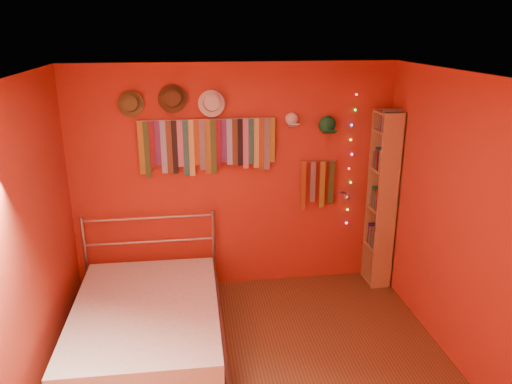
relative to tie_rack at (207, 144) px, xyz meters
name	(u,v)px	position (x,y,z in m)	size (l,w,h in m)	color
ground	(258,381)	(0.29, -1.68, -1.67)	(3.50, 3.50, 0.00)	brown
back_wall	(235,179)	(0.29, 0.07, -0.42)	(3.50, 0.02, 2.50)	#A4321A
right_wall	(472,233)	(2.04, -1.68, -0.42)	(0.02, 3.50, 2.50)	#A4321A
left_wall	(17,260)	(-1.46, -1.68, -0.42)	(0.02, 3.50, 2.50)	#A4321A
ceiling	(259,78)	(0.29, -1.68, 0.83)	(3.50, 3.50, 0.02)	white
tie_rack	(207,144)	(0.00, 0.00, 0.00)	(1.45, 0.03, 0.61)	#ABABAF
small_tie_rack	(317,182)	(1.20, 0.00, -0.48)	(0.40, 0.03, 0.57)	#ABABAF
fedora_olive	(130,104)	(-0.75, -0.03, 0.44)	(0.26, 0.14, 0.26)	brown
fedora_brown	(172,98)	(-0.34, -0.03, 0.48)	(0.29, 0.16, 0.29)	#473219
fedora_white	(212,103)	(0.06, -0.03, 0.43)	(0.27, 0.15, 0.27)	white
cap_white	(292,119)	(0.90, 0.01, 0.24)	(0.16, 0.20, 0.16)	white
cap_green	(327,125)	(1.29, 0.01, 0.16)	(0.19, 0.23, 0.19)	#176B36
fairy_lights	(351,161)	(1.58, 0.03, -0.25)	(0.06, 0.02, 1.49)	#FF3333
reading_lamp	(347,196)	(1.50, -0.15, -0.60)	(0.06, 0.27, 0.08)	#ABABAF
bookshelf	(385,199)	(1.95, -0.15, -0.65)	(0.25, 0.34, 2.00)	#9F7F48
bed	(147,323)	(-0.66, -1.02, -1.45)	(1.44, 1.95, 0.94)	#ABABAF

